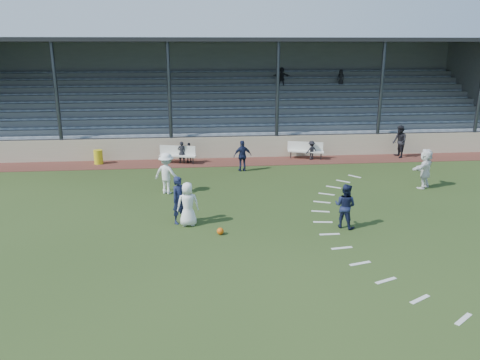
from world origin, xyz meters
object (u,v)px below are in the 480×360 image
at_px(football, 220,231).
at_px(official, 400,142).
at_px(bench_right, 306,149).
at_px(trash_bin, 98,157).
at_px(player_white_lead, 188,204).
at_px(bench_left, 178,153).
at_px(player_navy_lead, 179,200).

relative_size(football, official, 0.13).
bearing_deg(football, bench_right, 62.66).
xyz_separation_m(bench_right, trash_bin, (-11.44, -0.10, -0.18)).
xyz_separation_m(trash_bin, football, (6.02, -10.38, -0.28)).
height_order(player_white_lead, official, official).
bearing_deg(player_white_lead, football, 134.10).
bearing_deg(bench_right, football, -100.18).
distance_m(bench_left, bench_right, 7.17).
height_order(bench_left, trash_bin, bench_left).
relative_size(bench_left, football, 8.52).
relative_size(trash_bin, player_white_lead, 0.47).
bearing_deg(bench_left, official, 15.20).
xyz_separation_m(football, official, (10.82, 10.29, 0.81)).
xyz_separation_m(player_navy_lead, official, (12.22, 9.04, 0.06)).
height_order(bench_left, bench_right, same).
relative_size(bench_left, player_white_lead, 1.27).
bearing_deg(player_white_lead, official, -146.43).
distance_m(bench_left, official, 12.57).
bearing_deg(official, trash_bin, -91.46).
xyz_separation_m(bench_right, official, (5.39, -0.20, 0.35)).
distance_m(bench_right, player_white_lead, 11.54).
bearing_deg(bench_right, official, 15.04).
height_order(football, player_navy_lead, player_navy_lead).
height_order(bench_left, football, bench_left).
bearing_deg(player_white_lead, bench_right, -128.86).
distance_m(player_navy_lead, official, 15.20).
relative_size(player_white_lead, official, 0.88).
height_order(bench_right, player_white_lead, player_white_lead).
bearing_deg(bench_right, bench_left, -160.06).
relative_size(bench_left, bench_right, 1.00).
relative_size(football, player_white_lead, 0.15).
relative_size(bench_right, player_white_lead, 1.27).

